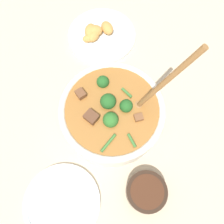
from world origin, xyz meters
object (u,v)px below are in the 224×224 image
object	(u,v)px
empty_plate	(62,203)
food_plate	(100,34)
condiment_bowl	(146,191)
stew_bowl	(112,112)

from	to	relation	value
empty_plate	food_plate	distance (m)	0.50
condiment_bowl	food_plate	xyz separation A→B (m)	(0.46, -0.17, -0.01)
stew_bowl	empty_plate	world-z (taller)	stew_bowl
condiment_bowl	empty_plate	xyz separation A→B (m)	(0.09, 0.18, -0.01)
stew_bowl	condiment_bowl	world-z (taller)	stew_bowl
stew_bowl	empty_plate	size ratio (longest dim) A/B	1.58
condiment_bowl	empty_plate	bearing A→B (deg)	62.39
stew_bowl	food_plate	bearing A→B (deg)	-26.84
stew_bowl	food_plate	size ratio (longest dim) A/B	1.36
condiment_bowl	food_plate	bearing A→B (deg)	-20.38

